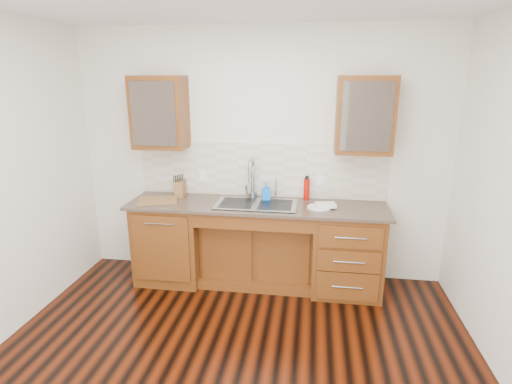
# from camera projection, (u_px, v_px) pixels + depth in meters

# --- Properties ---
(ground) EXTENTS (4.00, 3.50, 0.10)m
(ground) POSITION_uv_depth(u_px,v_px,m) (230.00, 379.00, 3.06)
(ground) COLOR #3D1103
(wall_back) EXTENTS (4.00, 0.10, 2.70)m
(wall_back) POSITION_uv_depth(u_px,v_px,m) (261.00, 156.00, 4.39)
(wall_back) COLOR silver
(wall_back) RESTS_ON ground
(base_cabinet_left) EXTENTS (0.70, 0.62, 0.88)m
(base_cabinet_left) POSITION_uv_depth(u_px,v_px,m) (172.00, 240.00, 4.43)
(base_cabinet_left) COLOR #593014
(base_cabinet_left) RESTS_ON ground
(base_cabinet_center) EXTENTS (1.20, 0.44, 0.70)m
(base_cabinet_center) POSITION_uv_depth(u_px,v_px,m) (258.00, 250.00, 4.41)
(base_cabinet_center) COLOR #593014
(base_cabinet_center) RESTS_ON ground
(base_cabinet_right) EXTENTS (0.70, 0.62, 0.88)m
(base_cabinet_right) POSITION_uv_depth(u_px,v_px,m) (346.00, 251.00, 4.17)
(base_cabinet_right) COLOR #593014
(base_cabinet_right) RESTS_ON ground
(countertop) EXTENTS (2.70, 0.65, 0.03)m
(countertop) POSITION_uv_depth(u_px,v_px,m) (256.00, 206.00, 4.16)
(countertop) COLOR #84705B
(countertop) RESTS_ON base_cabinet_left
(backsplash) EXTENTS (2.70, 0.02, 0.59)m
(backsplash) POSITION_uv_depth(u_px,v_px,m) (260.00, 170.00, 4.37)
(backsplash) COLOR beige
(backsplash) RESTS_ON wall_back
(sink) EXTENTS (0.84, 0.46, 0.19)m
(sink) POSITION_uv_depth(u_px,v_px,m) (256.00, 212.00, 4.16)
(sink) COLOR #9E9EA5
(sink) RESTS_ON countertop
(faucet) EXTENTS (0.04, 0.04, 0.40)m
(faucet) POSITION_uv_depth(u_px,v_px,m) (253.00, 180.00, 4.31)
(faucet) COLOR #999993
(faucet) RESTS_ON countertop
(filter_tap) EXTENTS (0.02, 0.02, 0.24)m
(filter_tap) POSITION_uv_depth(u_px,v_px,m) (276.00, 188.00, 4.31)
(filter_tap) COLOR #999993
(filter_tap) RESTS_ON countertop
(upper_cabinet_left) EXTENTS (0.55, 0.34, 0.75)m
(upper_cabinet_left) POSITION_uv_depth(u_px,v_px,m) (160.00, 113.00, 4.19)
(upper_cabinet_left) COLOR #593014
(upper_cabinet_left) RESTS_ON wall_back
(upper_cabinet_right) EXTENTS (0.55, 0.34, 0.75)m
(upper_cabinet_right) POSITION_uv_depth(u_px,v_px,m) (365.00, 115.00, 3.90)
(upper_cabinet_right) COLOR #593014
(upper_cabinet_right) RESTS_ON wall_back
(outlet_left) EXTENTS (0.08, 0.01, 0.12)m
(outlet_left) POSITION_uv_depth(u_px,v_px,m) (203.00, 176.00, 4.47)
(outlet_left) COLOR white
(outlet_left) RESTS_ON backsplash
(outlet_right) EXTENTS (0.08, 0.01, 0.12)m
(outlet_right) POSITION_uv_depth(u_px,v_px,m) (320.00, 180.00, 4.29)
(outlet_right) COLOR white
(outlet_right) RESTS_ON backsplash
(soap_bottle) EXTENTS (0.11, 0.11, 0.20)m
(soap_bottle) POSITION_uv_depth(u_px,v_px,m) (266.00, 191.00, 4.26)
(soap_bottle) COLOR blue
(soap_bottle) RESTS_ON countertop
(water_bottle) EXTENTS (0.08, 0.08, 0.23)m
(water_bottle) POSITION_uv_depth(u_px,v_px,m) (306.00, 189.00, 4.28)
(water_bottle) COLOR #B50C03
(water_bottle) RESTS_ON countertop
(plate) EXTENTS (0.26, 0.26, 0.01)m
(plate) POSITION_uv_depth(u_px,v_px,m) (319.00, 207.00, 4.03)
(plate) COLOR silver
(plate) RESTS_ON countertop
(dish_towel) EXTENTS (0.22, 0.17, 0.03)m
(dish_towel) POSITION_uv_depth(u_px,v_px,m) (326.00, 205.00, 4.03)
(dish_towel) COLOR silver
(dish_towel) RESTS_ON plate
(knife_block) EXTENTS (0.11, 0.17, 0.18)m
(knife_block) POSITION_uv_depth(u_px,v_px,m) (180.00, 189.00, 4.40)
(knife_block) COLOR #A56533
(knife_block) RESTS_ON countertop
(cutting_board) EXTENTS (0.47, 0.39, 0.02)m
(cutting_board) POSITION_uv_depth(u_px,v_px,m) (158.00, 200.00, 4.25)
(cutting_board) COLOR #8C5E3F
(cutting_board) RESTS_ON countertop
(cup_left_a) EXTENTS (0.17, 0.17, 0.10)m
(cup_left_a) POSITION_uv_depth(u_px,v_px,m) (147.00, 117.00, 4.23)
(cup_left_a) COLOR white
(cup_left_a) RESTS_ON upper_cabinet_left
(cup_left_b) EXTENTS (0.12, 0.12, 0.09)m
(cup_left_b) POSITION_uv_depth(u_px,v_px,m) (168.00, 118.00, 4.19)
(cup_left_b) COLOR silver
(cup_left_b) RESTS_ON upper_cabinet_left
(cup_right_a) EXTENTS (0.14, 0.14, 0.09)m
(cup_right_a) POSITION_uv_depth(u_px,v_px,m) (358.00, 121.00, 3.92)
(cup_right_a) COLOR white
(cup_right_a) RESTS_ON upper_cabinet_right
(cup_right_b) EXTENTS (0.12, 0.12, 0.10)m
(cup_right_b) POSITION_uv_depth(u_px,v_px,m) (380.00, 120.00, 3.89)
(cup_right_b) COLOR white
(cup_right_b) RESTS_ON upper_cabinet_right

